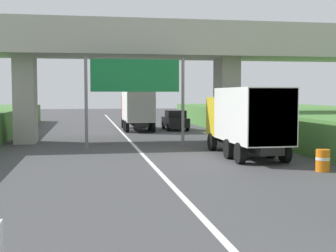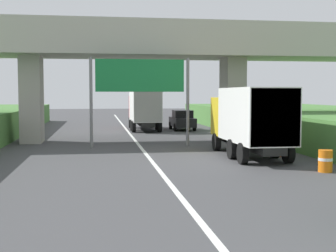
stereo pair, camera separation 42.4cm
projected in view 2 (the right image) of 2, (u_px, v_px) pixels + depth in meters
name	position (u px, v px, depth m)	size (l,w,h in m)	color
lane_centre_stripe	(145.00, 153.00, 24.85)	(0.20, 92.03, 0.01)	white
overpass_bridge	(135.00, 53.00, 30.86)	(40.00, 4.80, 7.76)	#ADA89E
overhead_highway_sign	(140.00, 81.00, 27.45)	(5.88, 0.18, 5.26)	slate
truck_red	(144.00, 108.00, 40.45)	(2.44, 7.30, 3.44)	black
truck_yellow	(250.00, 118.00, 23.23)	(2.44, 7.30, 3.44)	black
car_black	(182.00, 120.00, 40.62)	(1.86, 4.10, 1.72)	black
construction_barrel_3	(325.00, 161.00, 18.82)	(0.57, 0.57, 0.90)	orange
construction_barrel_4	(282.00, 147.00, 23.51)	(0.57, 0.57, 0.90)	orange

